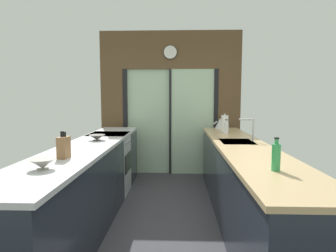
{
  "coord_description": "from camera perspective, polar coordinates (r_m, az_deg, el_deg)",
  "views": [
    {
      "loc": [
        0.15,
        -3.02,
        1.47
      ],
      "look_at": [
        0.01,
        0.97,
        1.07
      ],
      "focal_mm": 30.42,
      "sensor_mm": 36.0,
      "label": 1
    }
  ],
  "objects": [
    {
      "name": "soap_bottle_far",
      "position": [
        4.45,
        11.6,
        -0.3
      ],
      "size": [
        0.07,
        0.07,
        0.22
      ],
      "color": "silver",
      "rests_on": "right_counter_run"
    },
    {
      "name": "back_wall_unit",
      "position": [
        5.42,
        0.46,
        6.32
      ],
      "size": [
        2.64,
        0.12,
        2.7
      ],
      "color": "brown",
      "rests_on": "ground_plane"
    },
    {
      "name": "soap_bottle_near",
      "position": [
        2.3,
        20.83,
        -5.73
      ],
      "size": [
        0.07,
        0.07,
        0.25
      ],
      "color": "#339E56",
      "rests_on": "right_counter_run"
    },
    {
      "name": "right_counter_run",
      "position": [
        3.55,
        14.58,
        -10.93
      ],
      "size": [
        0.62,
        3.8,
        0.92
      ],
      "color": "#1E232D",
      "rests_on": "ground_plane"
    },
    {
      "name": "knife_block",
      "position": [
        2.76,
        -20.17,
        -4.01
      ],
      "size": [
        0.08,
        0.14,
        0.25
      ],
      "color": "brown",
      "rests_on": "left_counter_run"
    },
    {
      "name": "left_counter_run",
      "position": [
        3.47,
        -16.16,
        -11.33
      ],
      "size": [
        0.62,
        3.8,
        0.92
      ],
      "color": "#1E232D",
      "rests_on": "ground_plane"
    },
    {
      "name": "sink_faucet",
      "position": [
        3.7,
        16.26,
        -0.07
      ],
      "size": [
        0.19,
        0.02,
        0.29
      ],
      "color": "#B7BABC",
      "rests_on": "right_counter_run"
    },
    {
      "name": "mixing_bowl_near",
      "position": [
        2.41,
        -23.83,
        -6.93
      ],
      "size": [
        0.2,
        0.2,
        0.08
      ],
      "color": "gray",
      "rests_on": "left_counter_run"
    },
    {
      "name": "mixing_bowl_far",
      "position": [
        3.76,
        -14.05,
        -2.23
      ],
      "size": [
        0.21,
        0.21,
        0.07
      ],
      "color": "#514C47",
      "rests_on": "left_counter_run"
    },
    {
      "name": "oven_range",
      "position": [
        4.51,
        -11.68,
        -7.37
      ],
      "size": [
        0.6,
        0.6,
        0.92
      ],
      "color": "#B7BABC",
      "rests_on": "ground_plane"
    },
    {
      "name": "kettle",
      "position": [
        5.1,
        10.41,
        0.55
      ],
      "size": [
        0.27,
        0.18,
        0.22
      ],
      "color": "#B7BABC",
      "rests_on": "right_counter_run"
    },
    {
      "name": "ground_plane",
      "position": [
        3.91,
        -0.32,
        -16.5
      ],
      "size": [
        5.04,
        7.6,
        0.02
      ],
      "primitive_type": "cube",
      "color": "#38383D"
    },
    {
      "name": "paper_towel_roll",
      "position": [
        4.61,
        11.27,
        0.44
      ],
      "size": [
        0.13,
        0.13,
        0.29
      ],
      "color": "#B7BABC",
      "rests_on": "right_counter_run"
    }
  ]
}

